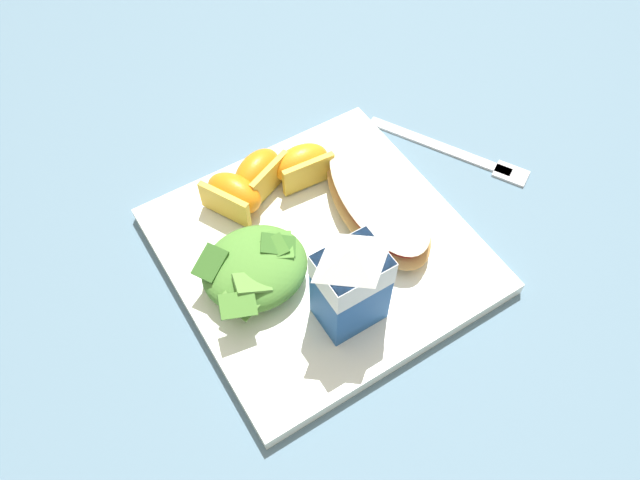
# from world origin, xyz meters

# --- Properties ---
(ground) EXTENTS (3.00, 3.00, 0.00)m
(ground) POSITION_xyz_m (0.00, 0.00, 0.00)
(ground) COLOR slate
(white_plate) EXTENTS (0.28, 0.28, 0.02)m
(white_plate) POSITION_xyz_m (0.00, 0.00, 0.01)
(white_plate) COLOR white
(white_plate) RESTS_ON ground
(cheesy_pizza_bread) EXTENTS (0.10, 0.18, 0.04)m
(cheesy_pizza_bread) POSITION_xyz_m (-0.07, -0.01, 0.03)
(cheesy_pizza_bread) COLOR tan
(cheesy_pizza_bread) RESTS_ON white_plate
(green_salad_pile) EXTENTS (0.10, 0.09, 0.05)m
(green_salad_pile) POSITION_xyz_m (0.07, 0.00, 0.04)
(green_salad_pile) COLOR #4C8433
(green_salad_pile) RESTS_ON white_plate
(milk_carton) EXTENTS (0.06, 0.05, 0.11)m
(milk_carton) POSITION_xyz_m (0.02, 0.08, 0.08)
(milk_carton) COLOR #23569E
(milk_carton) RESTS_ON white_plate
(orange_wedge_front) EXTENTS (0.06, 0.04, 0.04)m
(orange_wedge_front) POSITION_xyz_m (-0.03, -0.08, 0.04)
(orange_wedge_front) COLOR orange
(orange_wedge_front) RESTS_ON white_plate
(orange_wedge_middle) EXTENTS (0.07, 0.06, 0.04)m
(orange_wedge_middle) POSITION_xyz_m (0.01, -0.10, 0.04)
(orange_wedge_middle) COLOR orange
(orange_wedge_middle) RESTS_ON white_plate
(orange_wedge_rear) EXTENTS (0.06, 0.07, 0.04)m
(orange_wedge_rear) POSITION_xyz_m (0.05, -0.09, 0.04)
(orange_wedge_rear) COLOR orange
(orange_wedge_rear) RESTS_ON white_plate
(metal_fork) EXTENTS (0.11, 0.17, 0.01)m
(metal_fork) POSITION_xyz_m (-0.20, -0.03, 0.00)
(metal_fork) COLOR silver
(metal_fork) RESTS_ON ground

